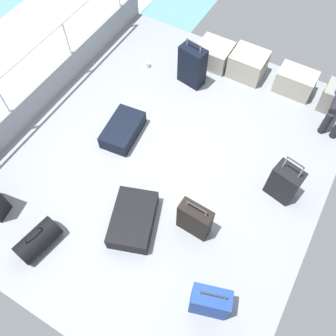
{
  "coord_description": "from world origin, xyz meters",
  "views": [
    {
      "loc": [
        1.39,
        -2.38,
        4.29
      ],
      "look_at": [
        0.17,
        -0.28,
        0.25
      ],
      "focal_mm": 37.57,
      "sensor_mm": 36.0,
      "label": 1
    }
  ],
  "objects": [
    {
      "name": "cargo_crate_1",
      "position": [
        0.3,
        2.13,
        0.21
      ],
      "size": [
        0.59,
        0.49,
        0.42
      ],
      "color": "#9E9989",
      "rests_on": "ground_plane"
    },
    {
      "name": "cargo_crate_0",
      "position": [
        -0.3,
        2.11,
        0.18
      ],
      "size": [
        0.59,
        0.5,
        0.36
      ],
      "color": "gray",
      "rests_on": "ground_plane"
    },
    {
      "name": "paper_cup",
      "position": [
        -1.23,
        1.44,
        0.05
      ],
      "size": [
        0.08,
        0.08,
        0.1
      ],
      "primitive_type": "cylinder",
      "color": "white",
      "rests_on": "ground_plane"
    },
    {
      "name": "duffel_bag",
      "position": [
        -0.72,
        -1.91,
        0.15
      ],
      "size": [
        0.38,
        0.59,
        0.42
      ],
      "color": "black",
      "rests_on": "ground_plane"
    },
    {
      "name": "suitcase_4",
      "position": [
        1.42,
        -1.54,
        0.29
      ],
      "size": [
        0.46,
        0.32,
        0.68
      ],
      "color": "navy",
      "rests_on": "ground_plane"
    },
    {
      "name": "railing_port",
      "position": [
        -2.17,
        0.0,
        0.78
      ],
      "size": [
        0.04,
        4.2,
        1.02
      ],
      "color": "silver",
      "rests_on": "ground_plane"
    },
    {
      "name": "suitcase_0",
      "position": [
        0.13,
        -1.1,
        0.12
      ],
      "size": [
        0.74,
        0.9,
        0.24
      ],
      "color": "black",
      "rests_on": "ground_plane"
    },
    {
      "name": "ground_plane",
      "position": [
        0.0,
        0.0,
        -0.03
      ],
      "size": [
        4.4,
        5.2,
        0.06
      ],
      "primitive_type": "cube",
      "color": "gray"
    },
    {
      "name": "cargo_crate_2",
      "position": [
        1.11,
        2.16,
        0.19
      ],
      "size": [
        0.63,
        0.38,
        0.39
      ],
      "color": "#9E9989",
      "rests_on": "ground_plane"
    },
    {
      "name": "suitcase_1",
      "position": [
        -0.42,
        1.51,
        0.34
      ],
      "size": [
        0.45,
        0.3,
        0.8
      ],
      "color": "black",
      "rests_on": "ground_plane"
    },
    {
      "name": "suitcase_2",
      "position": [
        -0.78,
        0.03,
        0.11
      ],
      "size": [
        0.52,
        0.77,
        0.23
      ],
      "color": "black",
      "rests_on": "ground_plane"
    },
    {
      "name": "suitcase_5",
      "position": [
        0.83,
        -0.76,
        0.27
      ],
      "size": [
        0.42,
        0.2,
        0.65
      ],
      "color": "black",
      "rests_on": "ground_plane"
    },
    {
      "name": "gunwale_port",
      "position": [
        -2.17,
        0.0,
        0.23
      ],
      "size": [
        0.06,
        5.2,
        0.45
      ],
      "primitive_type": "cube",
      "color": "gray",
      "rests_on": "ground_plane"
    },
    {
      "name": "suitcase_3",
      "position": [
        1.6,
        0.27,
        0.28
      ],
      "size": [
        0.41,
        0.32,
        0.78
      ],
      "color": "black",
      "rests_on": "ground_plane"
    }
  ]
}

